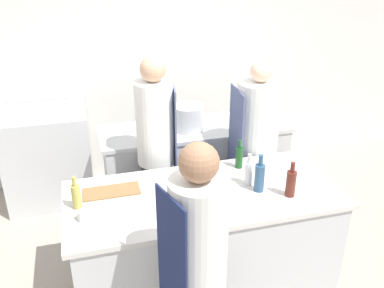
{
  "coord_description": "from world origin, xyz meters",
  "views": [
    {
      "loc": [
        -0.82,
        -2.66,
        2.67
      ],
      "look_at": [
        0.0,
        0.35,
        1.16
      ],
      "focal_mm": 40.0,
      "sensor_mm": 36.0,
      "label": 1
    }
  ],
  "objects_px": {
    "bottle_vinegar": "(291,183)",
    "bottle_sauce": "(76,196)",
    "bottle_olive_oil": "(260,177)",
    "bowl_mixing_large": "(198,210)",
    "oven_range": "(48,157)",
    "chef_at_prep_near": "(198,272)",
    "bowl_prep_small": "(207,180)",
    "chef_at_pass_far": "(255,151)",
    "cup": "(83,216)",
    "chef_at_stove": "(157,153)",
    "bottle_wine": "(249,172)",
    "bottle_cooking_oil": "(239,157)",
    "stockpot": "(188,118)"
  },
  "relations": [
    {
      "from": "bottle_vinegar",
      "to": "bottle_sauce",
      "type": "distance_m",
      "value": 1.57
    },
    {
      "from": "bottle_olive_oil",
      "to": "bowl_mixing_large",
      "type": "height_order",
      "value": "bottle_olive_oil"
    },
    {
      "from": "oven_range",
      "to": "bowl_mixing_large",
      "type": "xyz_separation_m",
      "value": [
        1.12,
        -1.98,
        0.42
      ]
    },
    {
      "from": "bowl_mixing_large",
      "to": "bottle_vinegar",
      "type": "bearing_deg",
      "value": 3.34
    },
    {
      "from": "chef_at_prep_near",
      "to": "bowl_prep_small",
      "type": "bearing_deg",
      "value": -36.45
    },
    {
      "from": "oven_range",
      "to": "chef_at_pass_far",
      "type": "bearing_deg",
      "value": -28.72
    },
    {
      "from": "bowl_mixing_large",
      "to": "cup",
      "type": "distance_m",
      "value": 0.79
    },
    {
      "from": "bottle_olive_oil",
      "to": "cup",
      "type": "relative_size",
      "value": 4.05
    },
    {
      "from": "chef_at_prep_near",
      "to": "chef_at_stove",
      "type": "height_order",
      "value": "chef_at_stove"
    },
    {
      "from": "oven_range",
      "to": "bottle_vinegar",
      "type": "bearing_deg",
      "value": -46.24
    },
    {
      "from": "chef_at_stove",
      "to": "bottle_sauce",
      "type": "distance_m",
      "value": 1.01
    },
    {
      "from": "chef_at_stove",
      "to": "bottle_wine",
      "type": "height_order",
      "value": "chef_at_stove"
    },
    {
      "from": "chef_at_stove",
      "to": "bottle_wine",
      "type": "bearing_deg",
      "value": 48.39
    },
    {
      "from": "bottle_wine",
      "to": "cup",
      "type": "distance_m",
      "value": 1.29
    },
    {
      "from": "chef_at_prep_near",
      "to": "chef_at_pass_far",
      "type": "xyz_separation_m",
      "value": [
        0.98,
        1.44,
        -0.01
      ]
    },
    {
      "from": "bottle_wine",
      "to": "bottle_cooking_oil",
      "type": "bearing_deg",
      "value": 84.37
    },
    {
      "from": "chef_at_pass_far",
      "to": "bottle_sauce",
      "type": "bearing_deg",
      "value": 113.45
    },
    {
      "from": "chef_at_stove",
      "to": "bottle_sauce",
      "type": "xyz_separation_m",
      "value": [
        -0.71,
        -0.7,
        0.1
      ]
    },
    {
      "from": "chef_at_pass_far",
      "to": "cup",
      "type": "bearing_deg",
      "value": 118.82
    },
    {
      "from": "chef_at_prep_near",
      "to": "bottle_wine",
      "type": "bearing_deg",
      "value": -54.94
    },
    {
      "from": "cup",
      "to": "stockpot",
      "type": "xyz_separation_m",
      "value": [
        1.09,
        1.31,
        0.09
      ]
    },
    {
      "from": "bottle_wine",
      "to": "bowl_mixing_large",
      "type": "relative_size",
      "value": 1.18
    },
    {
      "from": "bowl_mixing_large",
      "to": "bottle_olive_oil",
      "type": "bearing_deg",
      "value": 17.59
    },
    {
      "from": "chef_at_prep_near",
      "to": "chef_at_pass_far",
      "type": "distance_m",
      "value": 1.74
    },
    {
      "from": "bottle_vinegar",
      "to": "bowl_prep_small",
      "type": "height_order",
      "value": "bottle_vinegar"
    },
    {
      "from": "bottle_sauce",
      "to": "oven_range",
      "type": "bearing_deg",
      "value": 100.32
    },
    {
      "from": "bowl_prep_small",
      "to": "chef_at_prep_near",
      "type": "bearing_deg",
      "value": -110.27
    },
    {
      "from": "bottle_olive_oil",
      "to": "cup",
      "type": "bearing_deg",
      "value": -178.3
    },
    {
      "from": "chef_at_pass_far",
      "to": "bottle_cooking_oil",
      "type": "relative_size",
      "value": 6.74
    },
    {
      "from": "chef_at_prep_near",
      "to": "bottle_wine",
      "type": "height_order",
      "value": "chef_at_prep_near"
    },
    {
      "from": "bottle_vinegar",
      "to": "bottle_cooking_oil",
      "type": "relative_size",
      "value": 1.11
    },
    {
      "from": "cup",
      "to": "bottle_wine",
      "type": "bearing_deg",
      "value": 6.71
    },
    {
      "from": "oven_range",
      "to": "stockpot",
      "type": "relative_size",
      "value": 3.34
    },
    {
      "from": "bowl_mixing_large",
      "to": "cup",
      "type": "bearing_deg",
      "value": 170.48
    },
    {
      "from": "chef_at_stove",
      "to": "bowl_mixing_large",
      "type": "xyz_separation_m",
      "value": [
        0.1,
        -1.0,
        0.03
      ]
    },
    {
      "from": "bottle_cooking_oil",
      "to": "bowl_mixing_large",
      "type": "relative_size",
      "value": 1.14
    },
    {
      "from": "chef_at_stove",
      "to": "bowl_prep_small",
      "type": "relative_size",
      "value": 8.5
    },
    {
      "from": "bottle_olive_oil",
      "to": "bottle_wine",
      "type": "bearing_deg",
      "value": 111.12
    },
    {
      "from": "bowl_prep_small",
      "to": "cup",
      "type": "relative_size",
      "value": 2.8
    },
    {
      "from": "cup",
      "to": "chef_at_stove",
      "type": "bearing_deg",
      "value": 51.95
    },
    {
      "from": "cup",
      "to": "stockpot",
      "type": "bearing_deg",
      "value": 50.21
    },
    {
      "from": "bowl_mixing_large",
      "to": "chef_at_prep_near",
      "type": "bearing_deg",
      "value": -106.06
    },
    {
      "from": "bottle_vinegar",
      "to": "oven_range",
      "type": "bearing_deg",
      "value": 133.76
    },
    {
      "from": "bottle_wine",
      "to": "bottle_sauce",
      "type": "bearing_deg",
      "value": 179.31
    },
    {
      "from": "oven_range",
      "to": "chef_at_prep_near",
      "type": "xyz_separation_m",
      "value": [
        0.97,
        -2.5,
        0.35
      ]
    },
    {
      "from": "oven_range",
      "to": "bottle_cooking_oil",
      "type": "height_order",
      "value": "bottle_cooking_oil"
    },
    {
      "from": "bottle_cooking_oil",
      "to": "bottle_wine",
      "type": "bearing_deg",
      "value": -95.63
    },
    {
      "from": "bowl_mixing_large",
      "to": "bowl_prep_small",
      "type": "distance_m",
      "value": 0.4
    },
    {
      "from": "oven_range",
      "to": "bottle_vinegar",
      "type": "height_order",
      "value": "bottle_vinegar"
    },
    {
      "from": "bottle_olive_oil",
      "to": "bowl_prep_small",
      "type": "bearing_deg",
      "value": 152.29
    }
  ]
}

